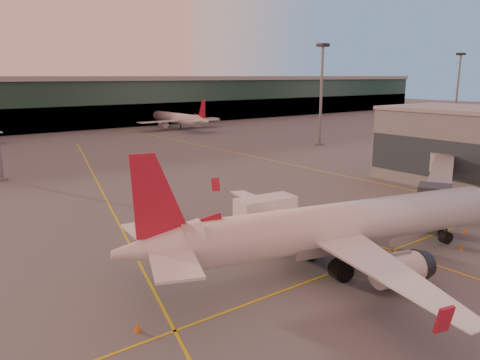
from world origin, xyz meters
TOP-DOWN VIEW (x-y plane):
  - ground at (0.00, 0.00)m, footprint 600.00×600.00m
  - taxi_markings at (-7.32, 44.49)m, footprint 100.12×173.00m
  - terminal at (0.00, 141.79)m, footprint 400.00×20.00m
  - gate_building at (41.93, 17.93)m, footprint 18.40×22.40m
  - mast_east_near at (55.00, 62.00)m, footprint 2.40×2.40m
  - mast_east_far at (130.00, 66.00)m, footprint 2.40×2.40m
  - main_airplane at (-3.21, 5.88)m, footprint 39.33×35.82m
  - jet_bridge at (24.12, 10.90)m, footprint 26.38×15.56m
  - catering_truck at (-3.79, 14.86)m, footprint 6.78×3.63m
  - gpu_cart at (19.44, 6.12)m, footprint 2.45×1.83m
  - cone_nose at (16.21, 3.08)m, footprint 0.43×0.43m
  - cone_tail at (-22.81, 6.56)m, footprint 0.47×0.47m
  - cone_wing_left at (-3.73, 23.25)m, footprint 0.47×0.47m
  - cone_fwd at (10.99, 0.84)m, footprint 0.38×0.38m

SIDE VIEW (x-z plane):
  - ground at x=0.00m, z-range 0.00..0.00m
  - taxi_markings at x=-7.32m, z-range 0.00..0.01m
  - cone_fwd at x=10.99m, z-range -0.01..0.47m
  - cone_nose at x=16.21m, z-range -0.01..0.53m
  - cone_tail at x=-22.81m, z-range -0.01..0.59m
  - cone_wing_left at x=-3.73m, z-range -0.01..0.59m
  - gpu_cart at x=19.44m, z-range -0.02..1.26m
  - catering_truck at x=-3.79m, z-range 0.34..5.38m
  - main_airplane at x=-3.21m, z-range -2.10..9.91m
  - jet_bridge at x=24.12m, z-range 1.17..7.10m
  - gate_building at x=41.93m, z-range -0.01..12.59m
  - terminal at x=0.00m, z-range -0.04..17.56m
  - mast_east_near at x=55.00m, z-range 2.06..27.66m
  - mast_east_far at x=130.00m, z-range 2.06..27.66m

